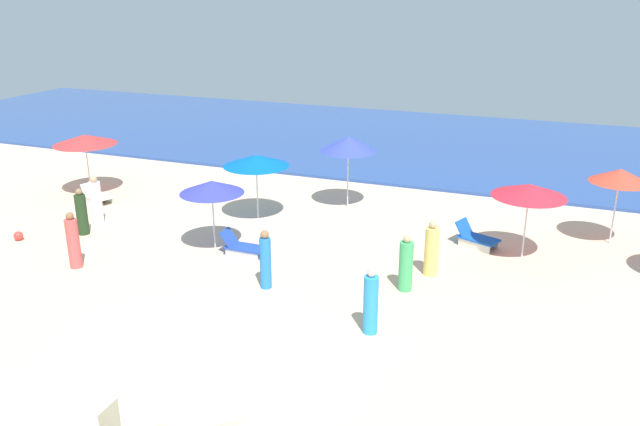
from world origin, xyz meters
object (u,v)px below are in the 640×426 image
Objects in this scene: umbrella_5 at (620,176)px; beachgoer_6 at (73,242)px; umbrella_4 at (348,144)px; beach_ball_1 at (18,236)px; umbrella_0 at (85,140)px; lounge_chair_3_0 at (476,238)px; umbrella_3 at (529,190)px; beachgoer_3 at (432,250)px; beachgoer_0 at (406,265)px; lounge_chair_0_0 at (97,196)px; beachgoer_2 at (82,213)px; beachgoer_1 at (371,303)px; lounge_chair_2_0 at (242,246)px; beachgoer_4 at (265,261)px; beachgoer_5 at (96,202)px; umbrella_2 at (212,187)px; umbrella_6 at (256,161)px.

umbrella_5 is 16.41m from beachgoer_6.
beach_ball_1 is at bearing -141.72° from umbrella_4.
lounge_chair_3_0 is (14.88, -0.09, -1.85)m from umbrella_0.
umbrella_3 is at bearing 16.14° from beach_ball_1.
beachgoer_6 is at bearing -17.48° from beach_ball_1.
beachgoer_3 is at bearing -136.57° from umbrella_3.
beachgoer_0 is 9.46m from beachgoer_6.
beachgoer_0 is (12.57, -3.00, 0.46)m from lounge_chair_0_0.
lounge_chair_3_0 is 0.94× the size of beachgoer_2.
umbrella_3 reaches higher than beachgoer_3.
beachgoer_1 is at bearing 172.92° from beachgoer_3.
beachgoer_6 is 3.37m from beach_ball_1.
umbrella_3 is at bearing -21.62° from umbrella_4.
lounge_chair_2_0 is at bearing 144.80° from beachgoer_6.
beachgoer_3 is (13.01, -1.80, 0.47)m from lounge_chair_0_0.
beachgoer_6 is (-10.57, -5.74, 0.49)m from lounge_chair_3_0.
beachgoer_4 is 7.89m from beachgoer_5.
beachgoer_0 is at bearing -95.43° from lounge_chair_2_0.
beachgoer_6 is (4.31, -5.83, -1.36)m from umbrella_0.
lounge_chair_3_0 is (13.89, 0.76, 0.03)m from lounge_chair_0_0.
umbrella_0 is 3.90m from beachgoer_5.
lounge_chair_0_0 is 0.83× the size of beachgoer_4.
umbrella_4 is at bearing 167.51° from beachgoer_6.
beachgoer_3 is 10.19m from beachgoer_6.
lounge_chair_2_0 is 4.82m from beachgoer_6.
beachgoer_3 is at bearing -137.97° from umbrella_5.
beachgoer_5 is 1.01× the size of beachgoer_6.
lounge_chair_3_0 is at bearing 82.35° from beachgoer_1.
umbrella_2 is 0.96× the size of umbrella_3.
umbrella_6 is 7.67× the size of beach_ball_1.
beachgoer_2 is at bearing -143.62° from umbrella_6.
beachgoer_4 is (-3.53, -1.21, 0.06)m from beachgoer_0.
beachgoer_0 is 0.94× the size of beachgoer_6.
beachgoer_1 reaches higher than lounge_chair_0_0.
umbrella_4 is 9.83m from beachgoer_6.
beachgoer_1 is (5.95, -6.13, -1.32)m from umbrella_6.
umbrella_2 is 5.85m from umbrella_4.
umbrella_4 reaches higher than umbrella_2.
umbrella_2 is 1.30× the size of beachgoer_5.
umbrella_3 is at bearing -82.60° from lounge_chair_3_0.
beachgoer_1 is 0.99× the size of beachgoer_4.
beachgoer_4 is 0.98× the size of beachgoer_5.
umbrella_6 is at bearing 174.20° from beachgoer_6.
umbrella_5 is at bearing 9.43° from umbrella_6.
lounge_chair_0_0 is at bearing 90.65° from beachgoer_5.
umbrella_3 reaches higher than beachgoer_5.
umbrella_4 reaches higher than lounge_chair_2_0.
beachgoer_6 is (-3.08, -5.63, -1.30)m from umbrella_6.
beachgoer_3 is at bearing 131.05° from beachgoer_6.
beachgoer_4 is (-6.29, -4.60, -1.32)m from umbrella_3.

